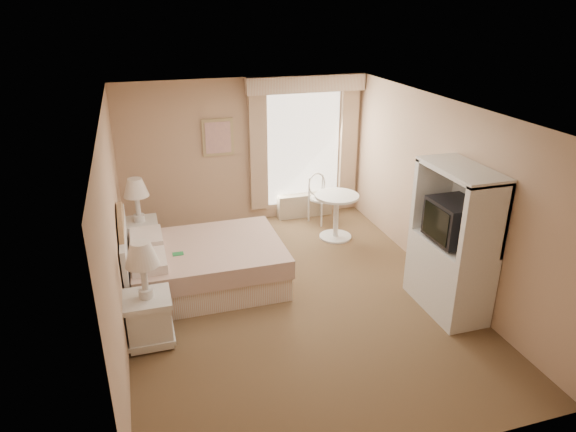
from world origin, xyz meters
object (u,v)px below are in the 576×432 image
object	(u,v)px
nightstand_near	(148,307)
round_table	(336,209)
cafe_chair	(320,194)
armoire	(452,253)
bed	(199,264)
nightstand_far	(141,229)

from	to	relation	value
nightstand_near	round_table	world-z (taller)	nightstand_near
round_table	cafe_chair	size ratio (longest dim) A/B	0.87
armoire	bed	bearing A→B (deg)	153.82
nightstand_far	cafe_chair	world-z (taller)	nightstand_far
round_table	cafe_chair	world-z (taller)	cafe_chair
nightstand_far	armoire	world-z (taller)	armoire
nightstand_near	round_table	xyz separation A→B (m)	(3.08, 2.01, 0.03)
round_table	armoire	world-z (taller)	armoire
nightstand_far	nightstand_near	bearing A→B (deg)	-90.00
round_table	cafe_chair	xyz separation A→B (m)	(-0.01, 0.74, 0.00)
bed	nightstand_far	distance (m)	1.34
nightstand_near	armoire	distance (m)	3.68
cafe_chair	nightstand_near	bearing A→B (deg)	-162.54
bed	nightstand_far	world-z (taller)	bed
nightstand_near	armoire	size ratio (longest dim) A/B	0.67
bed	nightstand_near	distance (m)	1.32
nightstand_near	nightstand_far	distance (m)	2.23
round_table	cafe_chair	bearing A→B (deg)	91.14
bed	nightstand_far	xyz separation A→B (m)	(-0.72, 1.12, 0.13)
bed	cafe_chair	distance (m)	2.88
nightstand_far	round_table	world-z (taller)	nightstand_far
nightstand_far	round_table	bearing A→B (deg)	-3.95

